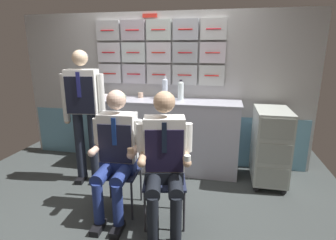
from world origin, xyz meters
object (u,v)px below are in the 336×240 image
Objects in this scene: service_trolley at (270,145)px; crew_member_left at (116,149)px; sparkling_bottle_green at (181,91)px; crew_member_right at (164,155)px; folding_chair_left at (122,160)px; folding_chair_right at (165,168)px; coffee_cup_spare at (105,96)px; crew_member_standing at (84,107)px.

crew_member_left is (-1.61, -0.99, 0.19)m from service_trolley.
crew_member_right is at bearing -87.23° from sparkling_bottle_green.
folding_chair_left and folding_chair_right have the same top height.
folding_chair_left is at bearing -57.79° from coffee_cup_spare.
crew_member_left is at bearing -86.89° from folding_chair_left.
crew_member_standing reaches higher than crew_member_left.
crew_member_standing is 22.03× the size of coffee_cup_spare.
folding_chair_right is at bearing -88.53° from sparkling_bottle_green.
crew_member_left is (0.01, -0.16, 0.19)m from folding_chair_left.
crew_member_standing reaches higher than crew_member_right.
sparkling_bottle_green reaches higher than coffee_cup_spare.
crew_member_left is 1.53× the size of folding_chair_right.
crew_member_standing is 1.26m from sparkling_bottle_green.
service_trolley is at bearing 44.76° from crew_member_right.
service_trolley is 1.47m from folding_chair_right.
sparkling_bottle_green is 1.05m from coffee_cup_spare.
folding_chair_right is at bearing -140.41° from service_trolley.
sparkling_bottle_green is (-0.06, 1.30, 0.40)m from crew_member_right.
folding_chair_right is 11.18× the size of coffee_cup_spare.
crew_member_right is 0.79× the size of crew_member_standing.
coffee_cup_spare is (-0.58, 1.07, 0.32)m from crew_member_left.
crew_member_left is 0.90m from crew_member_standing.
sparkling_bottle_green is (0.46, 1.04, 0.60)m from folding_chair_left.
folding_chair_left is 0.62m from crew_member_right.
coffee_cup_spare is (0.05, 0.49, 0.05)m from crew_member_standing.
crew_member_left is 0.77× the size of crew_member_standing.
coffee_cup_spare reaches higher than folding_chair_right.
service_trolley is 1.14× the size of folding_chair_left.
crew_member_left is 4.68× the size of sparkling_bottle_green.
folding_chair_left is at bearing 167.53° from folding_chair_right.
folding_chair_right is 3.07× the size of sparkling_bottle_green.
folding_chair_right is 1.32m from crew_member_standing.
coffee_cup_spare is (-1.03, -0.13, -0.09)m from sparkling_bottle_green.
service_trolley is at bearing 10.25° from crew_member_standing.
service_trolley is at bearing 31.44° from crew_member_left.
sparkling_bottle_green is at bearing 69.36° from crew_member_left.
coffee_cup_spare is (-1.06, 1.02, 0.51)m from folding_chair_right.
crew_member_right is 1.36m from sparkling_bottle_green.
sparkling_bottle_green is (-0.03, 1.15, 0.60)m from folding_chair_right.
crew_member_left is at bearing -148.56° from service_trolley.
crew_member_right reaches higher than folding_chair_left.
crew_member_left reaches higher than service_trolley.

